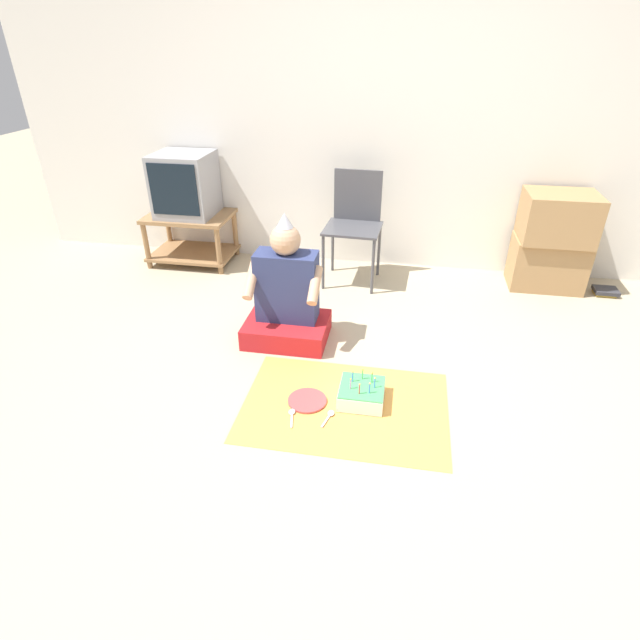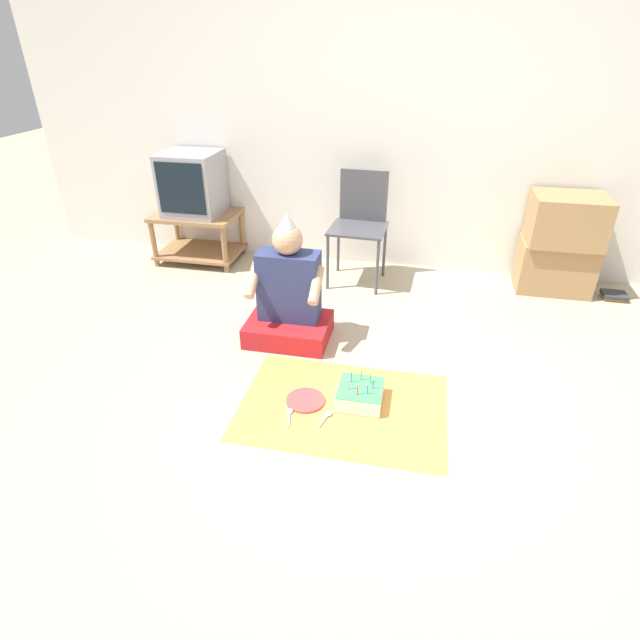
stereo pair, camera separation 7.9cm
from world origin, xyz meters
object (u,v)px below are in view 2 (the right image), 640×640
paper_plate (306,400)px  birthday_cake (360,394)px  tv (193,183)px  person_seated (289,299)px  book_pile (614,296)px  cardboard_box_stack (561,243)px  folding_chair (360,219)px

paper_plate → birthday_cake: bearing=11.8°
paper_plate → tv: bearing=128.0°
person_seated → birthday_cake: (0.56, -0.59, -0.23)m
tv → book_pile: (3.43, -0.07, -0.66)m
tv → person_seated: bearing=-45.0°
cardboard_box_stack → birthday_cake: (-1.29, -1.72, -0.34)m
tv → person_seated: size_ratio=0.59×
person_seated → birthday_cake: person_seated is taller
book_pile → folding_chair: bearing=-179.2°
book_pile → person_seated: size_ratio=0.20×
person_seated → paper_plate: bearing=-68.0°
birthday_cake → paper_plate: birthday_cake is taller
person_seated → book_pile: bearing=24.5°
birthday_cake → cardboard_box_stack: bearing=53.0°
book_pile → cardboard_box_stack: bearing=170.1°
tv → folding_chair: size_ratio=0.59×
cardboard_box_stack → paper_plate: cardboard_box_stack is taller
birthday_cake → folding_chair: bearing=98.5°
book_pile → paper_plate: 2.65m
tv → folding_chair: tv is taller
cardboard_box_stack → person_seated: bearing=-148.6°
cardboard_box_stack → birthday_cake: bearing=-127.0°
cardboard_box_stack → person_seated: (-1.85, -1.13, -0.11)m
cardboard_box_stack → book_pile: cardboard_box_stack is taller
folding_chair → birthday_cake: folding_chair is taller
cardboard_box_stack → person_seated: person_seated is taller
folding_chair → book_pile: (1.99, 0.03, -0.48)m
birthday_cake → paper_plate: size_ratio=1.14×
paper_plate → book_pile: bearing=39.8°
tv → book_pile: bearing=-1.2°
paper_plate → person_seated: bearing=112.0°
folding_chair → book_pile: size_ratio=4.95×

